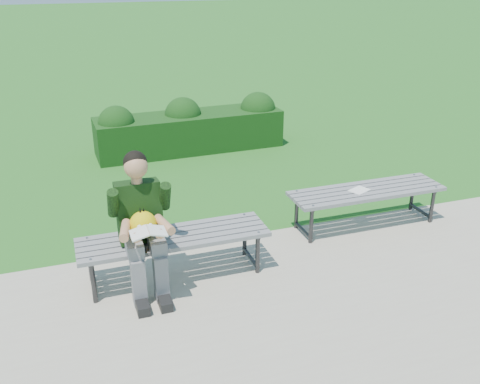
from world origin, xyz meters
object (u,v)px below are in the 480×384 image
object	(u,v)px
hedge	(190,127)
bench_right	(367,194)
seated_boy	(142,221)
paper_sheet	(359,190)
bench_left	(174,240)

from	to	relation	value
hedge	bench_right	distance (m)	3.59
bench_right	seated_boy	world-z (taller)	seated_boy
seated_boy	bench_right	bearing A→B (deg)	10.34
hedge	paper_sheet	distance (m)	3.56
seated_boy	paper_sheet	xyz separation A→B (m)	(2.52, 0.48, -0.24)
hedge	bench_left	size ratio (longest dim) A/B	1.69
bench_right	bench_left	bearing A→B (deg)	-170.63
hedge	paper_sheet	xyz separation A→B (m)	(1.12, -3.38, 0.09)
hedge	bench_right	xyz separation A→B (m)	(1.22, -3.38, 0.03)
bench_left	hedge	bearing A→B (deg)	73.66
hedge	bench_left	bearing A→B (deg)	-106.34
hedge	seated_boy	distance (m)	4.12
bench_left	paper_sheet	distance (m)	2.26
seated_boy	bench_left	bearing A→B (deg)	17.60
hedge	seated_boy	size ratio (longest dim) A/B	2.31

